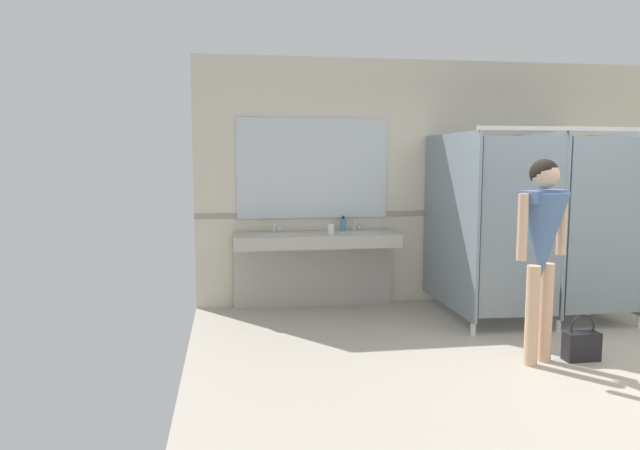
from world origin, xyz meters
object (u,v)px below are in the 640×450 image
(person_standing, at_px, (542,235))
(handbag, at_px, (581,345))
(paper_cup, at_px, (331,229))
(soap_dispenser, at_px, (343,225))

(person_standing, relative_size, handbag, 4.31)
(handbag, bearing_deg, paper_cup, 133.85)
(paper_cup, bearing_deg, soap_dispenser, 51.82)
(handbag, bearing_deg, person_standing, 179.71)
(soap_dispenser, bearing_deg, handbag, -52.46)
(person_standing, height_order, paper_cup, person_standing)
(handbag, relative_size, soap_dispenser, 2.20)
(handbag, relative_size, paper_cup, 3.57)
(person_standing, xyz_separation_m, paper_cup, (-1.41, 1.88, -0.15))
(handbag, height_order, soap_dispenser, soap_dispenser)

